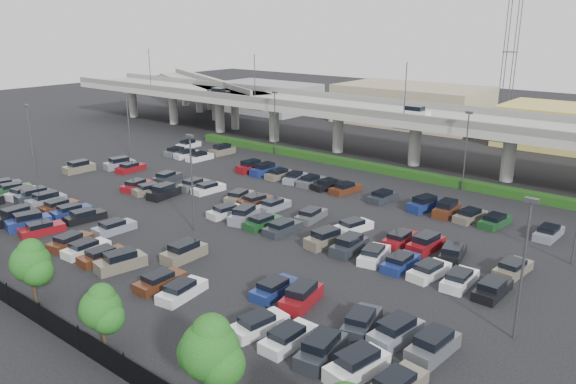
# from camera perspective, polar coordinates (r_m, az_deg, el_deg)

# --- Properties ---
(ground) EXTENTS (280.00, 280.00, 0.00)m
(ground) POSITION_cam_1_polar(r_m,az_deg,el_deg) (65.24, -4.24, -1.99)
(ground) COLOR black
(overpass) EXTENTS (150.00, 13.00, 15.80)m
(overpass) POSITION_cam_1_polar(r_m,az_deg,el_deg) (88.91, 9.90, 7.60)
(overpass) COLOR #999891
(overpass) RESTS_ON ground
(on_ramp) EXTENTS (50.93, 30.13, 8.80)m
(on_ramp) POSITION_cam_1_polar(r_m,az_deg,el_deg) (129.80, -8.19, 10.59)
(on_ramp) COLOR #999891
(on_ramp) RESTS_ON ground
(hedge) EXTENTS (66.00, 1.60, 1.10)m
(hedge) POSITION_cam_1_polar(r_m,az_deg,el_deg) (84.22, 7.46, 2.72)
(hedge) COLOR #183A11
(hedge) RESTS_ON ground
(fence) EXTENTS (70.00, 0.10, 2.00)m
(fence) POSITION_cam_1_polar(r_m,az_deg,el_deg) (50.03, -27.07, -8.98)
(fence) COLOR black
(fence) RESTS_ON ground
(tree_row) EXTENTS (65.07, 3.66, 5.94)m
(tree_row) POSITION_cam_1_polar(r_m,az_deg,el_deg) (48.89, -25.55, -6.01)
(tree_row) COLOR #332316
(tree_row) RESTS_ON ground
(parked_cars) EXTENTS (62.97, 41.62, 1.67)m
(parked_cars) POSITION_cam_1_polar(r_m,az_deg,el_deg) (62.54, -6.46, -2.31)
(parked_cars) COLOR maroon
(parked_cars) RESTS_ON ground
(light_poles) EXTENTS (66.90, 48.38, 10.30)m
(light_poles) POSITION_cam_1_polar(r_m,az_deg,el_deg) (67.66, -5.75, 4.17)
(light_poles) COLOR #434347
(light_poles) RESTS_ON ground
(distant_buildings) EXTENTS (138.00, 24.00, 9.00)m
(distant_buildings) POSITION_cam_1_polar(r_m,az_deg,el_deg) (112.07, 23.13, 6.76)
(distant_buildings) COLOR gray
(distant_buildings) RESTS_ON ground
(comm_tower) EXTENTS (2.40, 2.40, 30.00)m
(comm_tower) POSITION_cam_1_polar(r_m,az_deg,el_deg) (124.90, 21.68, 13.37)
(comm_tower) COLOR #434347
(comm_tower) RESTS_ON ground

